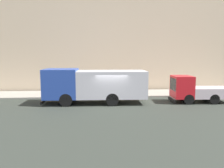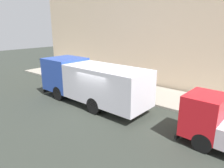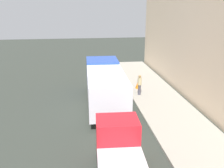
{
  "view_description": "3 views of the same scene",
  "coord_description": "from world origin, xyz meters",
  "px_view_note": "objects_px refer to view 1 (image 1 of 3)",
  "views": [
    {
      "loc": [
        -17.66,
        1.23,
        3.99
      ],
      "look_at": [
        1.7,
        -0.21,
        1.5
      ],
      "focal_mm": 35.2,
      "sensor_mm": 36.0,
      "label": 1
    },
    {
      "loc": [
        -8.67,
        -8.25,
        5.18
      ],
      "look_at": [
        0.84,
        -0.43,
        1.68
      ],
      "focal_mm": 32.32,
      "sensor_mm": 36.0,
      "label": 2
    },
    {
      "loc": [
        -1.17,
        -16.67,
        7.37
      ],
      "look_at": [
        1.18,
        0.99,
        1.72
      ],
      "focal_mm": 41.08,
      "sensor_mm": 36.0,
      "label": 3
    }
  ],
  "objects_px": {
    "large_utility_truck": "(94,84)",
    "pedestrian_walking": "(80,86)",
    "small_flatbed_truck": "(196,90)",
    "traffic_cone_orange": "(63,92)"
  },
  "relations": [
    {
      "from": "large_utility_truck",
      "to": "pedestrian_walking",
      "type": "distance_m",
      "value": 3.38
    },
    {
      "from": "large_utility_truck",
      "to": "pedestrian_walking",
      "type": "bearing_deg",
      "value": 27.01
    },
    {
      "from": "pedestrian_walking",
      "to": "large_utility_truck",
      "type": "bearing_deg",
      "value": -60.02
    },
    {
      "from": "small_flatbed_truck",
      "to": "traffic_cone_orange",
      "type": "bearing_deg",
      "value": 75.92
    },
    {
      "from": "traffic_cone_orange",
      "to": "pedestrian_walking",
      "type": "bearing_deg",
      "value": -98.95
    },
    {
      "from": "traffic_cone_orange",
      "to": "large_utility_truck",
      "type": "bearing_deg",
      "value": -136.73
    },
    {
      "from": "large_utility_truck",
      "to": "small_flatbed_truck",
      "type": "height_order",
      "value": "large_utility_truck"
    },
    {
      "from": "small_flatbed_truck",
      "to": "large_utility_truck",
      "type": "bearing_deg",
      "value": 90.83
    },
    {
      "from": "small_flatbed_truck",
      "to": "pedestrian_walking",
      "type": "relative_size",
      "value": 3.03
    },
    {
      "from": "small_flatbed_truck",
      "to": "traffic_cone_orange",
      "type": "distance_m",
      "value": 12.29
    }
  ]
}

